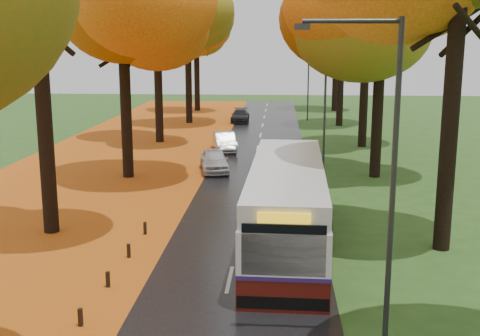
# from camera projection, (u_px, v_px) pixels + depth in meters

# --- Properties ---
(road) EXTENTS (6.50, 90.00, 0.04)m
(road) POSITION_uv_depth(u_px,v_px,m) (250.00, 185.00, 31.81)
(road) COLOR black
(road) RESTS_ON ground
(centre_line) EXTENTS (0.12, 90.00, 0.01)m
(centre_line) POSITION_uv_depth(u_px,v_px,m) (250.00, 184.00, 31.80)
(centre_line) COLOR silver
(centre_line) RESTS_ON road
(leaf_verge) EXTENTS (12.00, 90.00, 0.02)m
(leaf_verge) POSITION_uv_depth(u_px,v_px,m) (83.00, 182.00, 32.39)
(leaf_verge) COLOR #833B0B
(leaf_verge) RESTS_ON ground
(leaf_drift) EXTENTS (0.90, 90.00, 0.01)m
(leaf_drift) POSITION_uv_depth(u_px,v_px,m) (193.00, 183.00, 32.00)
(leaf_drift) COLOR #D16015
(leaf_drift) RESTS_ON road
(trees_left) EXTENTS (9.20, 74.00, 13.88)m
(trees_left) POSITION_uv_depth(u_px,v_px,m) (119.00, 2.00, 32.32)
(trees_left) COLOR black
(trees_left) RESTS_ON ground
(streetlamp_near) EXTENTS (2.45, 0.18, 8.00)m
(streetlamp_near) POSITION_uv_depth(u_px,v_px,m) (383.00, 162.00, 13.98)
(streetlamp_near) COLOR #333538
(streetlamp_near) RESTS_ON ground
(streetlamp_mid) EXTENTS (2.45, 0.18, 8.00)m
(streetlamp_mid) POSITION_uv_depth(u_px,v_px,m) (321.00, 89.00, 35.46)
(streetlamp_mid) COLOR #333538
(streetlamp_mid) RESTS_ON ground
(streetlamp_far) EXTENTS (2.45, 0.18, 8.00)m
(streetlamp_far) POSITION_uv_depth(u_px,v_px,m) (306.00, 71.00, 56.94)
(streetlamp_far) COLOR #333538
(streetlamp_far) RESTS_ON ground
(bus) EXTENTS (2.95, 11.64, 3.05)m
(bus) POSITION_uv_depth(u_px,v_px,m) (287.00, 204.00, 22.00)
(bus) COLOR #49100B
(bus) RESTS_ON road
(car_white) EXTENTS (2.21, 4.03, 1.30)m
(car_white) POSITION_uv_depth(u_px,v_px,m) (214.00, 160.00, 34.89)
(car_white) COLOR silver
(car_white) RESTS_ON road
(car_silver) EXTENTS (2.10, 4.06, 1.27)m
(car_silver) POSITION_uv_depth(u_px,v_px,m) (225.00, 142.00, 41.36)
(car_silver) COLOR #929499
(car_silver) RESTS_ON road
(car_dark) EXTENTS (1.67, 4.05, 1.17)m
(car_dark) POSITION_uv_depth(u_px,v_px,m) (240.00, 116.00, 56.33)
(car_dark) COLOR black
(car_dark) RESTS_ON road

